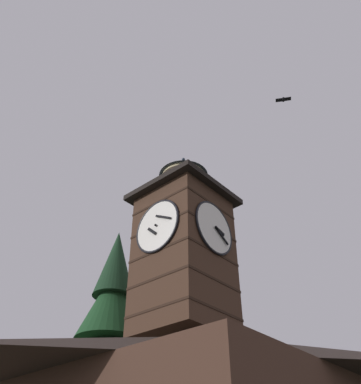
% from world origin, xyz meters
% --- Properties ---
extents(clock_tower, '(3.92, 3.92, 8.89)m').
position_xyz_m(clock_tower, '(-0.58, -3.21, 10.84)').
color(clock_tower, '#422B1E').
rests_on(clock_tower, building_main).
extents(moon, '(1.50, 1.50, 1.50)m').
position_xyz_m(moon, '(-18.00, -28.64, 15.08)').
color(moon, silver).
extents(flying_bird_high, '(0.55, 0.73, 0.16)m').
position_xyz_m(flying_bird_high, '(-2.25, 1.80, 17.77)').
color(flying_bird_high, black).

